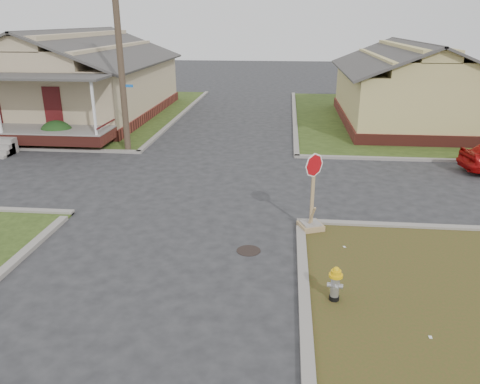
{
  "coord_description": "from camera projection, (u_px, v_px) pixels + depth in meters",
  "views": [
    {
      "loc": [
        3.07,
        -11.56,
        5.77
      ],
      "look_at": [
        1.82,
        1.0,
        1.1
      ],
      "focal_mm": 35.0,
      "sensor_mm": 36.0,
      "label": 1
    }
  ],
  "objects": [
    {
      "name": "corner_house",
      "position": [
        74.0,
        80.0,
        28.78
      ],
      "size": [
        10.1,
        15.5,
        5.3
      ],
      "color": "maroon",
      "rests_on": "ground"
    },
    {
      "name": "manhole",
      "position": [
        249.0,
        251.0,
        12.4
      ],
      "size": [
        0.64,
        0.64,
        0.01
      ],
      "primitive_type": "cylinder",
      "color": "black",
      "rests_on": "ground"
    },
    {
      "name": "ground",
      "position": [
        172.0,
        239.0,
        13.07
      ],
      "size": [
        120.0,
        120.0,
        0.0
      ],
      "primitive_type": "plane",
      "color": "#262629",
      "rests_on": "ground"
    },
    {
      "name": "side_house_yellow",
      "position": [
        408.0,
        86.0,
        26.79
      ],
      "size": [
        7.6,
        11.6,
        4.7
      ],
      "color": "maroon",
      "rests_on": "ground"
    },
    {
      "name": "utility_pole",
      "position": [
        119.0,
        47.0,
        20.15
      ],
      "size": [
        1.8,
        0.28,
        9.0
      ],
      "color": "#403225",
      "rests_on": "ground"
    },
    {
      "name": "fire_hydrant",
      "position": [
        335.0,
        282.0,
        10.0
      ],
      "size": [
        0.3,
        0.3,
        0.8
      ],
      "rotation": [
        0.0,
        0.0,
        -0.16
      ],
      "color": "black",
      "rests_on": "ground"
    },
    {
      "name": "verge_far_left",
      "position": [
        44.0,
        111.0,
        31.07
      ],
      "size": [
        19.0,
        19.0,
        0.05
      ],
      "primitive_type": "cube",
      "color": "#2E4117",
      "rests_on": "ground"
    },
    {
      "name": "stop_sign",
      "position": [
        311.0,
        213.0,
        13.43
      ],
      "size": [
        0.65,
        0.63,
        2.28
      ],
      "rotation": [
        0.0,
        0.0,
        0.38
      ],
      "color": "tan",
      "rests_on": "ground"
    },
    {
      "name": "hedge_right",
      "position": [
        57.0,
        133.0,
        22.49
      ],
      "size": [
        1.51,
        1.24,
        1.16
      ],
      "primitive_type": "ellipsoid",
      "color": "#173C15",
      "rests_on": "verge_far_left"
    },
    {
      "name": "curbs",
      "position": [
        203.0,
        181.0,
        17.74
      ],
      "size": [
        80.0,
        40.0,
        0.12
      ],
      "primitive_type": null,
      "color": "gray",
      "rests_on": "ground"
    }
  ]
}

